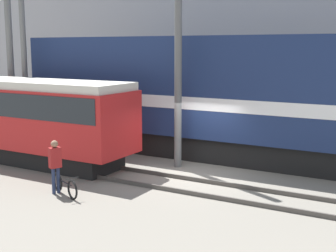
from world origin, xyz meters
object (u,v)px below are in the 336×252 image
Objects in this scene: utility_pole_left at (10,56)px; streetcar at (19,114)px; bicycle at (65,185)px; utility_pole_center at (25,70)px; freight_locomotive at (225,95)px; person at (55,161)px; utility_pole_right at (178,58)px.

streetcar is at bearing -38.19° from utility_pole_left.
utility_pole_center is (-6.70, 4.90, 3.24)m from bicycle.
person is (-2.71, -7.12, -1.59)m from freight_locomotive.
bicycle is (-2.33, -7.13, -2.32)m from freight_locomotive.
utility_pole_center is (-9.04, -2.22, 0.92)m from freight_locomotive.
utility_pole_right reaches higher than utility_pole_left.
bicycle is 0.22× the size of utility_pole_center.
bicycle is 8.91m from utility_pole_center.
streetcar is at bearing -49.15° from utility_pole_center.
utility_pole_left is 1.09m from utility_pole_center.
bicycle is 9.83m from utility_pole_left.
person is 0.24× the size of utility_pole_center.
person is at bearing -34.10° from utility_pole_left.
streetcar is 1.44× the size of utility_pole_center.
utility_pole_right is (1.35, 4.90, 3.86)m from bicycle.
freight_locomotive is 8.42m from streetcar.
person is at bearing -37.73° from utility_pole_center.
utility_pole_left is 1.00× the size of utility_pole_right.
utility_pole_center is (-6.32, 4.89, 2.51)m from person.
person is 0.21× the size of utility_pole_right.
utility_pole_right is (-0.98, -2.22, 1.54)m from freight_locomotive.
freight_locomotive is at bearing 66.18° from utility_pole_right.
bicycle is 0.82m from person.
utility_pole_center is at bearing 0.00° from utility_pole_left.
person is at bearing -31.24° from streetcar.
streetcar is 3.38m from utility_pole_center.
streetcar is 6.91m from utility_pole_right.
utility_pole_left is (-7.23, 4.89, 3.12)m from person.
person is 9.27m from utility_pole_left.
freight_locomotive is 10.72× the size of person.
utility_pole_right reaches higher than utility_pole_center.
bicycle is at bearing -32.81° from utility_pole_left.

